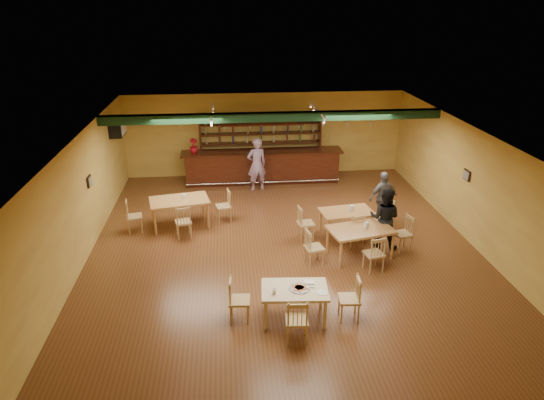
{
  "coord_description": "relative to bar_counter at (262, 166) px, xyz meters",
  "views": [
    {
      "loc": [
        -1.42,
        -11.25,
        6.07
      ],
      "look_at": [
        -0.26,
        0.6,
        1.15
      ],
      "focal_mm": 32.28,
      "sensor_mm": 36.0,
      "label": 1
    }
  ],
  "objects": [
    {
      "name": "floor",
      "position": [
        0.16,
        -5.15,
        -0.56
      ],
      "size": [
        12.0,
        12.0,
        0.0
      ],
      "primitive_type": "plane",
      "color": "brown",
      "rests_on": "ground"
    },
    {
      "name": "ceiling_beam",
      "position": [
        0.16,
        -2.35,
        2.31
      ],
      "size": [
        10.0,
        0.3,
        0.25
      ],
      "primitive_type": "cube",
      "color": "black",
      "rests_on": "ceiling"
    },
    {
      "name": "track_rail_left",
      "position": [
        -1.64,
        -1.75,
        2.38
      ],
      "size": [
        0.05,
        2.5,
        0.05
      ],
      "primitive_type": "cube",
      "color": "silver",
      "rests_on": "ceiling"
    },
    {
      "name": "track_rail_right",
      "position": [
        1.56,
        -1.75,
        2.38
      ],
      "size": [
        0.05,
        2.5,
        0.05
      ],
      "primitive_type": "cube",
      "color": "silver",
      "rests_on": "ceiling"
    },
    {
      "name": "ac_unit",
      "position": [
        -4.64,
        -0.95,
        1.79
      ],
      "size": [
        0.34,
        0.7,
        0.48
      ],
      "primitive_type": "cube",
      "color": "silver",
      "rests_on": "wall_left"
    },
    {
      "name": "picture_left",
      "position": [
        -4.81,
        -4.15,
        1.14
      ],
      "size": [
        0.04,
        0.34,
        0.28
      ],
      "primitive_type": "cube",
      "color": "black",
      "rests_on": "wall_left"
    },
    {
      "name": "picture_right",
      "position": [
        5.13,
        -4.65,
        1.14
      ],
      "size": [
        0.04,
        0.34,
        0.28
      ],
      "primitive_type": "cube",
      "color": "black",
      "rests_on": "wall_right"
    },
    {
      "name": "bar_counter",
      "position": [
        0.0,
        0.0,
        0.0
      ],
      "size": [
        5.63,
        0.85,
        1.13
      ],
      "primitive_type": "cube",
      "color": "#35130A",
      "rests_on": "ground"
    },
    {
      "name": "back_bar_hutch",
      "position": [
        0.0,
        0.63,
        0.57
      ],
      "size": [
        4.36,
        0.4,
        2.28
      ],
      "primitive_type": "cube",
      "color": "#35130A",
      "rests_on": "ground"
    },
    {
      "name": "poinsettia",
      "position": [
        -2.37,
        0.0,
        0.82
      ],
      "size": [
        0.37,
        0.37,
        0.51
      ],
      "primitive_type": "imported",
      "rotation": [
        0.0,
        0.0,
        0.35
      ],
      "color": "#B3101E",
      "rests_on": "bar_counter"
    },
    {
      "name": "dining_table_a",
      "position": [
        -2.63,
        -3.45,
        -0.16
      ],
      "size": [
        1.79,
        1.27,
        0.81
      ],
      "primitive_type": "cube",
      "rotation": [
        0.0,
        0.0,
        0.2
      ],
      "color": "#B0703E",
      "rests_on": "ground"
    },
    {
      "name": "dining_table_b",
      "position": [
        1.96,
        -4.46,
        -0.21
      ],
      "size": [
        1.5,
        1.02,
        0.7
      ],
      "primitive_type": "cube",
      "rotation": [
        0.0,
        0.0,
        0.13
      ],
      "color": "#B0703E",
      "rests_on": "ground"
    },
    {
      "name": "dining_table_d",
      "position": [
        2.0,
        -5.74,
        -0.17
      ],
      "size": [
        1.73,
        1.25,
        0.79
      ],
      "primitive_type": "cube",
      "rotation": [
        0.0,
        0.0,
        0.21
      ],
      "color": "#B0703E",
      "rests_on": "ground"
    },
    {
      "name": "near_table",
      "position": [
        0.01,
        -8.15,
        -0.21
      ],
      "size": [
        1.38,
        0.95,
        0.71
      ],
      "primitive_type": "cube",
      "rotation": [
        0.0,
        0.0,
        -0.08
      ],
      "color": "beige",
      "rests_on": "ground"
    },
    {
      "name": "pizza_tray",
      "position": [
        0.1,
        -8.15,
        0.15
      ],
      "size": [
        0.52,
        0.52,
        0.01
      ],
      "primitive_type": "cylinder",
      "rotation": [
        0.0,
        0.0,
        -0.37
      ],
      "color": "silver",
      "rests_on": "near_table"
    },
    {
      "name": "parmesan_shaker",
      "position": [
        -0.42,
        -8.3,
        0.2
      ],
      "size": [
        0.08,
        0.08,
        0.11
      ],
      "primitive_type": "cylinder",
      "rotation": [
        0.0,
        0.0,
        -0.08
      ],
      "color": "#EAE5C6",
      "rests_on": "near_table"
    },
    {
      "name": "napkin_stack",
      "position": [
        0.34,
        -7.97,
        0.16
      ],
      "size": [
        0.22,
        0.18,
        0.03
      ],
      "primitive_type": "cube",
      "rotation": [
        0.0,
        0.0,
        -0.16
      ],
      "color": "white",
      "rests_on": "near_table"
    },
    {
      "name": "pizza_server",
      "position": [
        0.24,
        -8.11,
        0.16
      ],
      "size": [
        0.33,
        0.19,
        0.0
      ],
      "primitive_type": "cube",
      "rotation": [
        0.0,
        0.0,
        -0.34
      ],
      "color": "silver",
      "rests_on": "pizza_tray"
    },
    {
      "name": "side_plate",
      "position": [
        0.53,
        -8.34,
        0.15
      ],
      "size": [
        0.24,
        0.24,
        0.01
      ],
      "primitive_type": "cylinder",
      "rotation": [
        0.0,
        0.0,
        -0.08
      ],
      "color": "white",
      "rests_on": "near_table"
    },
    {
      "name": "patron_bar",
      "position": [
        -0.25,
        -0.83,
        0.35
      ],
      "size": [
        0.76,
        0.61,
        1.83
      ],
      "primitive_type": "imported",
      "rotation": [
        0.0,
        0.0,
        3.43
      ],
      "color": "#844AA1",
      "rests_on": "ground"
    },
    {
      "name": "patron_right_a",
      "position": [
        2.76,
        -5.26,
        0.25
      ],
      "size": [
        1.0,
        0.93,
        1.64
      ],
      "primitive_type": "imported",
      "rotation": [
        0.0,
        0.0,
        2.63
      ],
      "color": "black",
      "rests_on": "ground"
    },
    {
      "name": "patron_right_b",
      "position": [
        3.2,
        -3.74,
        0.2
      ],
      "size": [
        0.97,
        0.6,
        1.54
      ],
      "primitive_type": "imported",
      "rotation": [
        0.0,
        0.0,
        3.41
      ],
      "color": "slate",
      "rests_on": "ground"
    }
  ]
}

